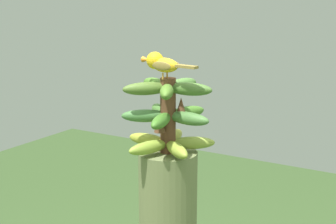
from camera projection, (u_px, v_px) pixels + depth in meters
The scene contains 2 objects.
banana_bunch at pixel (168, 116), 1.66m from camera, with size 0.30×0.30×0.24m.
perched_bird at pixel (162, 63), 1.62m from camera, with size 0.06×0.21×0.08m.
Camera 1 is at (-1.38, -0.84, 1.85)m, focal length 56.13 mm.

